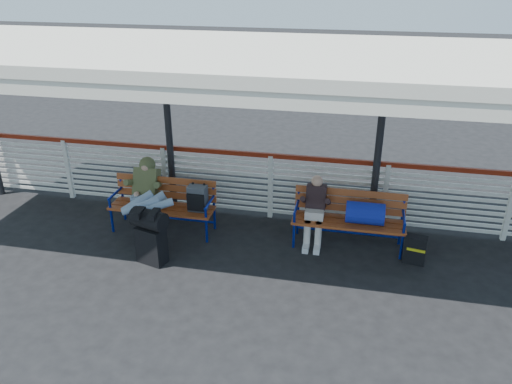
% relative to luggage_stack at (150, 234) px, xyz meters
% --- Properties ---
extents(ground, '(60.00, 60.00, 0.00)m').
position_rel_luggage_stack_xyz_m(ground, '(1.52, -0.03, -0.49)').
color(ground, black).
rests_on(ground, ground).
extents(fence, '(12.08, 0.08, 1.24)m').
position_rel_luggage_stack_xyz_m(fence, '(1.52, 1.87, 0.17)').
color(fence, silver).
rests_on(fence, ground).
extents(canopy, '(12.60, 3.60, 3.16)m').
position_rel_luggage_stack_xyz_m(canopy, '(1.52, 0.84, 2.55)').
color(canopy, silver).
rests_on(canopy, ground).
extents(luggage_stack, '(0.61, 0.44, 0.90)m').
position_rel_luggage_stack_xyz_m(luggage_stack, '(0.00, 0.00, 0.00)').
color(luggage_stack, black).
rests_on(luggage_stack, ground).
extents(bench_left, '(1.80, 0.56, 0.92)m').
position_rel_luggage_stack_xyz_m(bench_left, '(-0.01, 1.03, 0.10)').
color(bench_left, '#A64B20').
rests_on(bench_left, ground).
extents(bench_right, '(1.80, 0.56, 0.92)m').
position_rel_luggage_stack_xyz_m(bench_right, '(3.07, 1.14, 0.11)').
color(bench_right, '#A64B20').
rests_on(bench_right, ground).
extents(traveler_man, '(0.93, 1.64, 0.77)m').
position_rel_luggage_stack_xyz_m(traveler_man, '(-0.35, 0.69, 0.24)').
color(traveler_man, '#8797B5').
rests_on(traveler_man, ground).
extents(companion_person, '(0.32, 0.66, 1.15)m').
position_rel_luggage_stack_xyz_m(companion_person, '(2.39, 1.13, 0.11)').
color(companion_person, beige).
rests_on(companion_person, ground).
extents(suitcase_side, '(0.35, 0.25, 0.45)m').
position_rel_luggage_stack_xyz_m(suitcase_side, '(3.99, 0.83, -0.26)').
color(suitcase_side, black).
rests_on(suitcase_side, ground).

